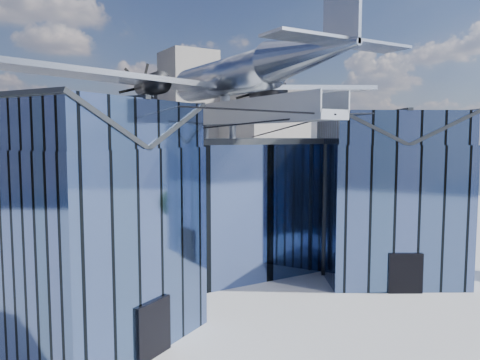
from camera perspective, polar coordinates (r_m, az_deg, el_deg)
ground_plane at (r=30.48m, az=1.98°, el=-13.91°), size 120.00×120.00×0.00m
museum at (r=34.11m, az=-3.29°, el=-2.27°), size 32.88×24.50×17.60m
bg_towers at (r=76.59m, az=-18.02°, el=5.03°), size 77.00×24.50×26.00m
tree_side_e at (r=52.53m, az=12.72°, el=-1.66°), size 4.36×4.36×5.59m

